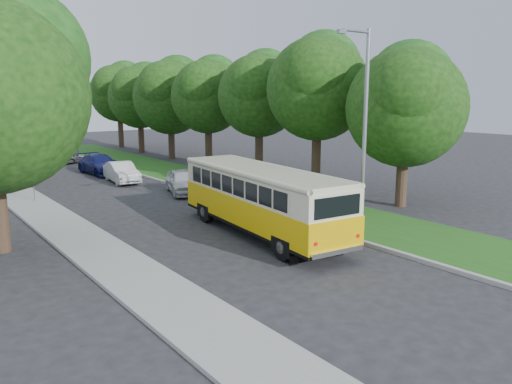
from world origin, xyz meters
TOP-DOWN VIEW (x-y plane):
  - ground at (0.00, 0.00)m, footprint 120.00×120.00m
  - curb at (3.60, 5.00)m, footprint 0.20×70.00m
  - grass_verge at (5.95, 5.00)m, footprint 4.50×70.00m
  - sidewalk at (-4.80, 5.00)m, footprint 2.20×70.00m
  - treeline at (3.15, 17.99)m, footprint 24.27×41.91m
  - lamppost_near at (4.21, -2.50)m, footprint 1.71×0.16m
  - lamppost_far at (-4.70, 16.00)m, footprint 1.71×0.16m
  - warning_sign at (-4.50, 11.98)m, footprint 0.56×0.10m
  - vintage_bus at (1.28, 0.08)m, footprint 3.36×9.59m
  - car_silver at (3.00, 9.63)m, footprint 2.83×4.39m
  - car_white at (1.60, 15.23)m, footprint 1.80×4.14m
  - car_blue at (1.73, 19.45)m, footprint 2.18×4.83m
  - car_grey at (1.61, 27.84)m, footprint 3.94×5.78m

SIDE VIEW (x-z plane):
  - ground at x=0.00m, z-range 0.00..0.00m
  - sidewalk at x=-4.80m, z-range 0.00..0.12m
  - grass_verge at x=5.95m, z-range 0.00..0.13m
  - curb at x=3.60m, z-range 0.00..0.15m
  - car_white at x=1.60m, z-range 0.00..1.32m
  - car_blue at x=1.73m, z-range 0.00..1.37m
  - car_silver at x=3.00m, z-range 0.00..1.39m
  - car_grey at x=1.61m, z-range 0.00..1.47m
  - vintage_bus at x=1.28m, z-range 0.00..2.79m
  - warning_sign at x=-4.50m, z-range 0.46..2.96m
  - lamppost_far at x=-4.70m, z-range 0.37..7.87m
  - lamppost_near at x=4.21m, z-range 0.37..8.37m
  - treeline at x=3.15m, z-range 1.20..10.66m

